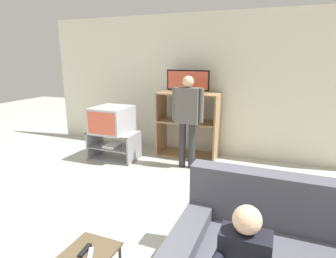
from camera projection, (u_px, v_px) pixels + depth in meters
The scene contains 9 objects.
wall_back at pixel (198, 85), 5.31m from camera, with size 6.40×0.06×2.60m.
tv_stand at pixel (114, 145), 5.14m from camera, with size 0.87×0.50×0.51m.
television_main at pixel (112, 120), 5.01m from camera, with size 0.62×0.66×0.46m.
media_shelf at pixel (188, 124), 5.22m from camera, with size 1.13×0.50×1.20m.
television_flat at pixel (188, 82), 5.03m from camera, with size 0.79×0.20×0.41m.
snack_table at pixel (90, 258), 2.12m from camera, with size 0.37×0.37×0.41m.
remote_control_black at pixel (85, 250), 2.09m from camera, with size 0.04×0.14×0.02m, color black.
remote_control_white at pixel (90, 255), 2.05m from camera, with size 0.04×0.14×0.02m, color gray.
person_standing_adult at pixel (188, 114), 4.56m from camera, with size 0.53×0.20×1.54m.
Camera 1 is at (1.48, -1.11, 1.82)m, focal length 30.00 mm.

